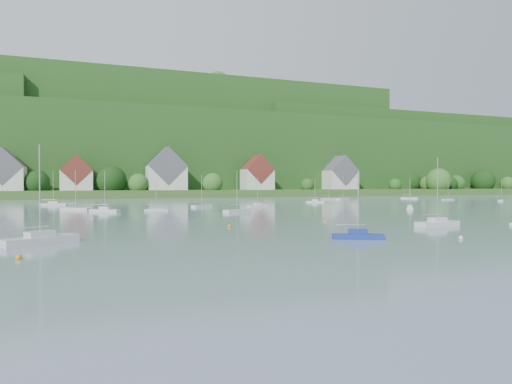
% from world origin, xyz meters
% --- Properties ---
extents(far_shore_strip, '(600.00, 60.00, 3.00)m').
position_xyz_m(far_shore_strip, '(0.00, 200.00, 1.50)').
color(far_shore_strip, '#355620').
rests_on(far_shore_strip, ground).
extents(forested_ridge, '(620.00, 181.22, 69.89)m').
position_xyz_m(forested_ridge, '(0.39, 268.57, 22.89)').
color(forested_ridge, '#173E13').
rests_on(forested_ridge, ground).
extents(village_building_0, '(14.00, 10.40, 16.00)m').
position_xyz_m(village_building_0, '(-55.00, 187.00, 9.51)').
color(village_building_0, silver).
rests_on(village_building_0, far_shore_strip).
extents(village_building_1, '(12.00, 9.36, 14.00)m').
position_xyz_m(village_building_1, '(-30.00, 189.00, 8.75)').
color(village_building_1, silver).
rests_on(village_building_1, far_shore_strip).
extents(village_building_2, '(16.00, 11.44, 18.00)m').
position_xyz_m(village_building_2, '(5.00, 188.00, 10.27)').
color(village_building_2, silver).
rests_on(village_building_2, far_shore_strip).
extents(village_building_3, '(13.00, 10.40, 15.50)m').
position_xyz_m(village_building_3, '(45.00, 186.00, 9.43)').
color(village_building_3, silver).
rests_on(village_building_3, far_shore_strip).
extents(village_building_4, '(15.00, 10.40, 16.50)m').
position_xyz_m(village_building_4, '(90.00, 190.00, 9.59)').
color(village_building_4, silver).
rests_on(village_building_4, far_shore_strip).
extents(near_sailboat_1, '(5.14, 3.30, 6.75)m').
position_xyz_m(near_sailboat_1, '(0.64, 37.04, 0.40)').
color(near_sailboat_1, navy).
rests_on(near_sailboat_1, ground).
extents(near_sailboat_3, '(6.74, 2.88, 8.82)m').
position_xyz_m(near_sailboat_3, '(17.67, 45.02, 0.46)').
color(near_sailboat_3, silver).
rests_on(near_sailboat_3, ground).
extents(near_sailboat_6, '(6.60, 5.22, 9.01)m').
position_xyz_m(near_sailboat_6, '(-28.36, 43.88, 0.46)').
color(near_sailboat_6, silver).
rests_on(near_sailboat_6, ground).
extents(mooring_buoy_1, '(0.42, 0.42, 0.42)m').
position_xyz_m(mooring_buoy_1, '(10.27, 33.69, 0.00)').
color(mooring_buoy_1, silver).
rests_on(mooring_buoy_1, ground).
extents(mooring_buoy_2, '(0.39, 0.39, 0.39)m').
position_xyz_m(mooring_buoy_2, '(6.98, 55.23, 0.00)').
color(mooring_buoy_2, orange).
rests_on(mooring_buoy_2, ground).
extents(mooring_buoy_3, '(0.42, 0.42, 0.42)m').
position_xyz_m(mooring_buoy_3, '(-7.71, 53.32, 0.00)').
color(mooring_buoy_3, orange).
rests_on(mooring_buoy_3, ground).
extents(mooring_buoy_4, '(0.46, 0.46, 0.46)m').
position_xyz_m(mooring_buoy_4, '(27.53, 42.58, 0.00)').
color(mooring_buoy_4, silver).
rests_on(mooring_buoy_4, ground).
extents(mooring_buoy_5, '(0.46, 0.46, 0.46)m').
position_xyz_m(mooring_buoy_5, '(-28.88, 35.29, 0.00)').
color(mooring_buoy_5, orange).
rests_on(mooring_buoy_5, ground).
extents(far_sailboat_cluster, '(184.39, 80.26, 8.71)m').
position_xyz_m(far_sailboat_cluster, '(3.84, 114.32, 0.37)').
color(far_sailboat_cluster, silver).
rests_on(far_sailboat_cluster, ground).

